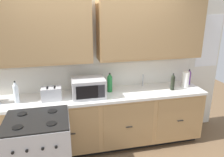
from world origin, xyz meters
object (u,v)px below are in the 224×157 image
object	(u,v)px
bottle_violet	(189,77)
stove_range	(40,153)
bottle_clear	(16,92)
paper_towel_roll	(185,79)
bottle_dark	(173,82)
bottle_green	(110,83)
microwave	(88,88)
toaster	(52,94)

from	to	relation	value
bottle_violet	stove_range	bearing A→B (deg)	-162.96
bottle_clear	paper_towel_roll	bearing A→B (deg)	1.44
bottle_dark	bottle_green	xyz separation A→B (m)	(-1.00, 0.15, 0.01)
bottle_clear	microwave	bearing A→B (deg)	0.15
microwave	bottle_clear	size ratio (longest dim) A/B	1.50
toaster	bottle_green	bearing A→B (deg)	8.75
stove_range	microwave	distance (m)	1.08
stove_range	bottle_green	bearing A→B (deg)	34.17
microwave	bottle_violet	distance (m)	1.76
bottle_dark	bottle_clear	xyz separation A→B (m)	(-2.34, 0.02, 0.02)
paper_towel_roll	bottle_clear	xyz separation A→B (m)	(-2.62, -0.07, 0.03)
toaster	bottle_clear	world-z (taller)	bottle_clear
toaster	bottle_violet	xyz separation A→B (m)	(2.28, 0.18, 0.03)
bottle_dark	bottle_green	distance (m)	1.01
bottle_dark	bottle_green	world-z (taller)	bottle_green
bottle_violet	bottle_clear	bearing A→B (deg)	-176.43
microwave	bottle_dark	bearing A→B (deg)	-0.99
microwave	bottle_dark	world-z (taller)	microwave
paper_towel_roll	bottle_violet	distance (m)	0.17
toaster	paper_towel_roll	xyz separation A→B (m)	(2.15, 0.07, 0.03)
stove_range	bottle_green	xyz separation A→B (m)	(1.04, 0.71, 0.60)
toaster	paper_towel_roll	bearing A→B (deg)	1.85
stove_range	toaster	world-z (taller)	toaster
paper_towel_roll	bottle_violet	size ratio (longest dim) A/B	0.98
microwave	bottle_green	distance (m)	0.37
stove_range	paper_towel_roll	xyz separation A→B (m)	(2.32, 0.64, 0.58)
microwave	paper_towel_roll	distance (m)	1.62
stove_range	microwave	size ratio (longest dim) A/B	1.98
paper_towel_roll	bottle_green	xyz separation A→B (m)	(-1.27, 0.07, 0.02)
bottle_dark	paper_towel_roll	bearing A→B (deg)	17.44
bottle_violet	toaster	bearing A→B (deg)	-175.61
bottle_dark	bottle_green	size ratio (longest dim) A/B	0.91
bottle_dark	bottle_clear	size ratio (longest dim) A/B	0.86
microwave	paper_towel_roll	size ratio (longest dim) A/B	1.85
microwave	bottle_clear	xyz separation A→B (m)	(-1.00, -0.00, 0.02)
paper_towel_roll	microwave	bearing A→B (deg)	-177.77
bottle_clear	bottle_violet	bearing A→B (deg)	3.57
bottle_dark	microwave	bearing A→B (deg)	179.01
paper_towel_roll	bottle_clear	world-z (taller)	bottle_clear
toaster	bottle_clear	size ratio (longest dim) A/B	0.88
paper_towel_roll	bottle_dark	distance (m)	0.29
paper_towel_roll	bottle_clear	distance (m)	2.62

